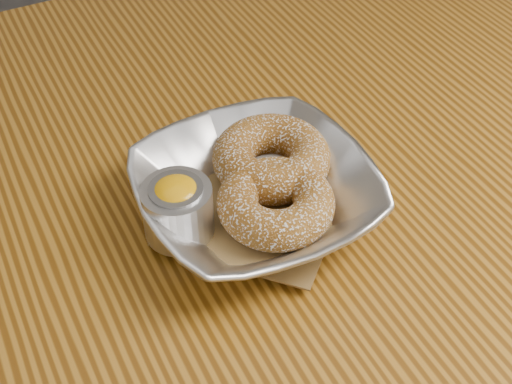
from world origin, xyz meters
name	(u,v)px	position (x,y,z in m)	size (l,w,h in m)	color
table	(196,249)	(0.00, 0.00, 0.65)	(1.20, 0.80, 0.75)	brown
serving_bowl	(256,196)	(0.04, -0.07, 0.78)	(0.21, 0.21, 0.05)	silver
parchment	(256,209)	(0.04, -0.07, 0.76)	(0.14, 0.14, 0.00)	brown
donut_back	(271,158)	(0.07, -0.04, 0.78)	(0.11, 0.11, 0.04)	brown
donut_front	(276,203)	(0.05, -0.09, 0.78)	(0.10, 0.10, 0.04)	brown
ramekin	(178,208)	(-0.04, -0.06, 0.79)	(0.06, 0.06, 0.06)	silver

